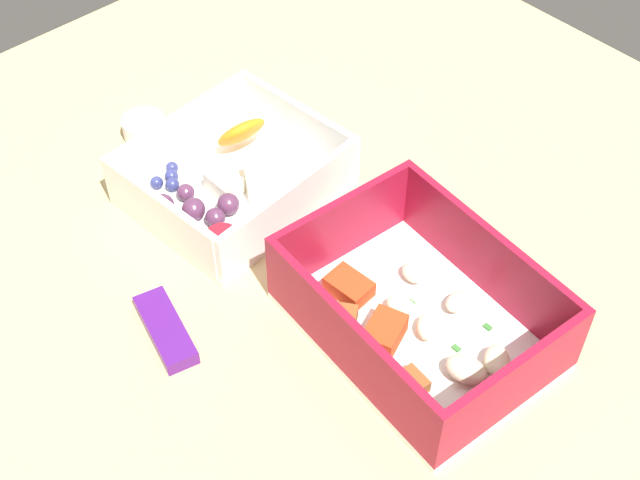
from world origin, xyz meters
TOP-DOWN VIEW (x-y plane):
  - table_surface at (0.00, 0.00)cm, footprint 80.00×80.00cm
  - pasta_container at (-11.31, 0.17)cm, footprint 19.58×15.12cm
  - fruit_bowl at (8.88, 1.02)cm, footprint 14.90×16.92cm
  - candy_bar at (0.81, 13.64)cm, footprint 7.38×4.06cm
  - paper_cup_liner at (19.82, 2.16)cm, footprint 3.77×3.77cm

SIDE VIEW (x-z plane):
  - table_surface at x=0.00cm, z-range 0.00..2.00cm
  - candy_bar at x=0.81cm, z-range 2.00..3.20cm
  - paper_cup_liner at x=19.82cm, z-range 2.00..4.07cm
  - fruit_bowl at x=8.88cm, z-range 1.18..6.21cm
  - pasta_container at x=-11.31cm, z-range 0.84..7.40cm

